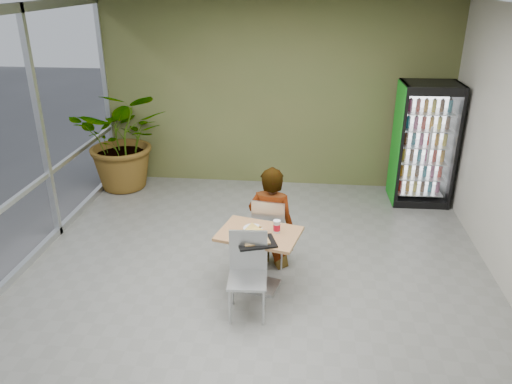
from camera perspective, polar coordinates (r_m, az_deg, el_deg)
ground at (r=6.13m, az=-0.44°, el=-11.30°), size 7.00×7.00×0.00m
room_envelope at (r=5.38m, az=-0.49°, el=2.83°), size 6.00×7.00×3.20m
dining_table at (r=5.93m, az=0.36°, el=-6.47°), size 1.05×0.84×0.75m
chair_far at (r=6.37m, az=1.56°, el=-4.02°), size 0.48×0.48×0.95m
chair_near at (r=5.54m, az=-0.94°, el=-8.54°), size 0.45×0.45×0.95m
seated_woman at (r=6.43m, az=1.73°, el=-4.07°), size 0.66×0.48×1.65m
pizza_plate at (r=5.90m, az=-0.36°, el=-4.08°), size 0.31×0.23×0.03m
soda_cup at (r=5.80m, az=2.39°, el=-3.98°), size 0.09×0.09×0.15m
napkin_stack at (r=5.72m, az=-2.08°, el=-5.16°), size 0.16×0.16×0.02m
cafeteria_tray at (r=5.60m, az=0.03°, el=-5.78°), size 0.50×0.43×0.02m
beverage_fridge at (r=8.53m, az=18.63°, el=5.18°), size 0.92×0.72×1.99m
potted_plant at (r=9.00m, az=-14.80°, el=5.88°), size 1.75×1.56×1.78m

